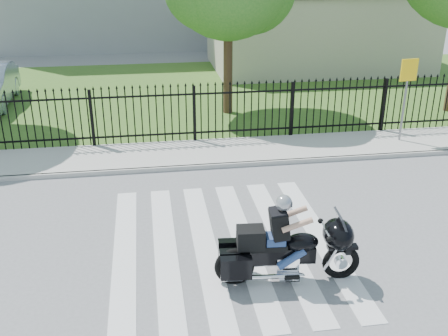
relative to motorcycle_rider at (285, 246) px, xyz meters
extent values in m
plane|color=slate|center=(-0.85, 1.32, -0.71)|extent=(120.00, 120.00, 0.00)
cube|color=#ADAAA3|center=(-0.85, 6.32, -0.65)|extent=(40.00, 2.00, 0.12)
cube|color=#ADAAA3|center=(-0.85, 5.32, -0.65)|extent=(40.00, 0.12, 0.12)
cube|color=#396221|center=(-0.85, 13.32, -0.70)|extent=(40.00, 12.00, 0.02)
cube|color=black|center=(-0.85, 7.32, -0.36)|extent=(26.00, 0.04, 0.05)
cube|color=black|center=(-0.85, 7.32, 0.84)|extent=(26.00, 0.04, 0.05)
cylinder|color=#382316|center=(0.65, 10.32, 1.37)|extent=(0.32, 0.32, 4.16)
cube|color=#B4AB96|center=(6.15, 17.32, 1.04)|extent=(10.00, 6.00, 3.50)
torus|color=black|center=(1.04, -0.08, -0.39)|extent=(0.69, 0.18, 0.68)
torus|color=black|center=(-0.88, 0.07, -0.39)|extent=(0.73, 0.20, 0.72)
cube|color=black|center=(-0.09, 0.01, -0.17)|extent=(1.30, 0.34, 0.30)
ellipsoid|color=black|center=(0.30, -0.02, 0.06)|extent=(0.64, 0.44, 0.33)
cube|color=black|center=(-0.29, 0.02, 0.02)|extent=(0.67, 0.37, 0.10)
cube|color=silver|center=(0.06, 0.00, -0.34)|extent=(0.42, 0.33, 0.30)
ellipsoid|color=black|center=(0.94, -0.07, 0.20)|extent=(0.59, 0.75, 0.53)
cube|color=black|center=(-0.60, 0.05, 0.20)|extent=(0.50, 0.41, 0.36)
cube|color=navy|center=(-0.17, 0.01, 0.14)|extent=(0.36, 0.32, 0.18)
sphere|color=#A3A5AB|center=(-0.05, 0.00, 0.85)|extent=(0.29, 0.29, 0.29)
cylinder|color=slate|center=(5.32, 6.37, 0.59)|extent=(0.06, 0.06, 2.37)
cube|color=yellow|center=(5.32, 6.35, 1.56)|extent=(0.54, 0.11, 0.65)
camera|label=1|loc=(-2.26, -7.69, 4.87)|focal=42.00mm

